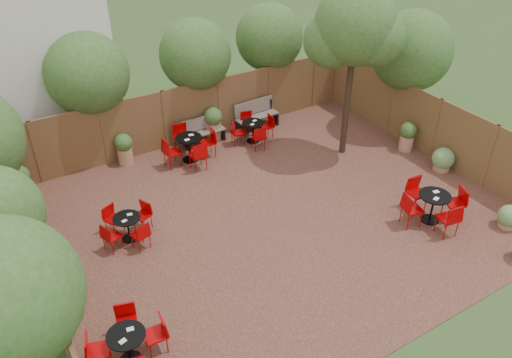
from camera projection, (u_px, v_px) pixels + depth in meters
ground at (275, 215)px, 14.00m from camera, size 80.00×80.00×0.00m
courtyard_paving at (275, 215)px, 14.00m from camera, size 12.00×10.00×0.02m
fence_back at (193, 113)px, 17.01m from camera, size 12.00×0.08×2.00m
fence_left at (39, 268)px, 10.83m from camera, size 0.08×10.00×2.00m
fence_right at (436, 129)px, 16.07m from camera, size 0.08×10.00×2.00m
neighbour_building at (8, 20)px, 15.52m from camera, size 5.00×4.00×8.00m
overhang_foliage at (176, 96)px, 13.90m from camera, size 15.89×10.76×2.65m
courtyard_tree at (355, 31)px, 14.61m from camera, size 2.58×2.48×5.35m
park_bench_left at (203, 130)px, 17.10m from camera, size 1.44×0.48×0.89m
park_bench_right at (256, 114)px, 17.97m from camera, size 1.62×0.61×0.98m
bistro_tables at (245, 194)px, 14.01m from camera, size 10.04×7.90×0.95m
planters at (188, 145)px, 16.03m from camera, size 11.80×4.58×1.12m
low_shrubs at (481, 197)px, 14.12m from camera, size 2.14×4.51×0.73m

